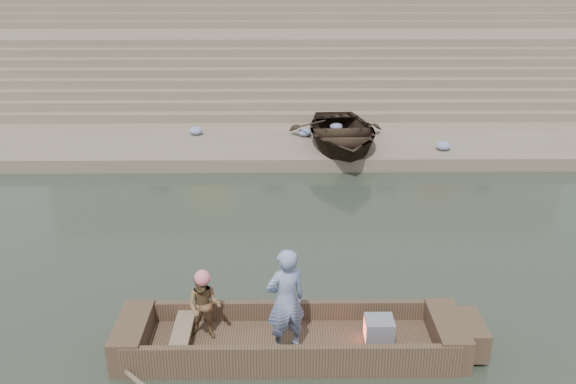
{
  "coord_description": "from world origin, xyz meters",
  "views": [
    {
      "loc": [
        -1.5,
        -10.44,
        6.14
      ],
      "look_at": [
        -1.37,
        1.11,
        1.4
      ],
      "focal_mm": 37.13,
      "sensor_mm": 36.0,
      "label": 1
    }
  ],
  "objects_px": {
    "standing_man": "(286,301)",
    "television": "(378,330)",
    "main_rowboat": "(290,346)",
    "beached_rowboat": "(341,133)",
    "rowing_man": "(204,306)"
  },
  "relations": [
    {
      "from": "standing_man",
      "to": "television",
      "type": "xyz_separation_m",
      "value": [
        1.5,
        0.19,
        -0.69
      ]
    },
    {
      "from": "rowing_man",
      "to": "beached_rowboat",
      "type": "height_order",
      "value": "rowing_man"
    },
    {
      "from": "rowing_man",
      "to": "standing_man",
      "type": "bearing_deg",
      "value": -6.13
    },
    {
      "from": "main_rowboat",
      "to": "beached_rowboat",
      "type": "xyz_separation_m",
      "value": [
        1.72,
        9.64,
        0.74
      ]
    },
    {
      "from": "standing_man",
      "to": "beached_rowboat",
      "type": "distance_m",
      "value": 10.0
    },
    {
      "from": "main_rowboat",
      "to": "beached_rowboat",
      "type": "distance_m",
      "value": 9.82
    },
    {
      "from": "rowing_man",
      "to": "television",
      "type": "bearing_deg",
      "value": 4.99
    },
    {
      "from": "beached_rowboat",
      "to": "rowing_man",
      "type": "bearing_deg",
      "value": -110.56
    },
    {
      "from": "standing_man",
      "to": "beached_rowboat",
      "type": "height_order",
      "value": "standing_man"
    },
    {
      "from": "television",
      "to": "beached_rowboat",
      "type": "xyz_separation_m",
      "value": [
        0.29,
        9.64,
        0.43
      ]
    },
    {
      "from": "beached_rowboat",
      "to": "television",
      "type": "bearing_deg",
      "value": -94.22
    },
    {
      "from": "standing_man",
      "to": "television",
      "type": "bearing_deg",
      "value": 165.2
    },
    {
      "from": "television",
      "to": "beached_rowboat",
      "type": "height_order",
      "value": "beached_rowboat"
    },
    {
      "from": "television",
      "to": "standing_man",
      "type": "bearing_deg",
      "value": -172.62
    },
    {
      "from": "standing_man",
      "to": "beached_rowboat",
      "type": "relative_size",
      "value": 0.41
    }
  ]
}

